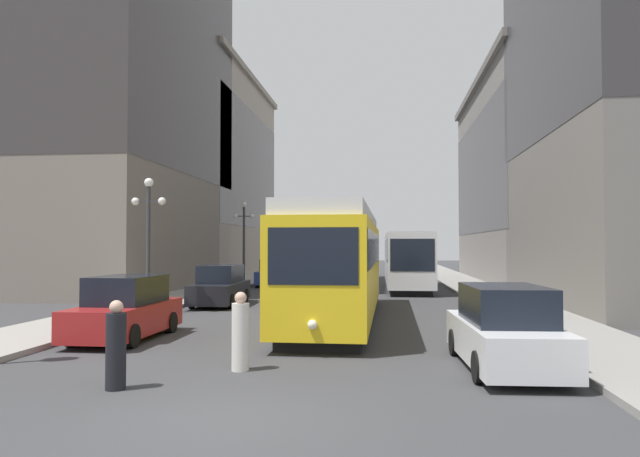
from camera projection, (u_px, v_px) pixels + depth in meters
name	position (u px, v px, depth m)	size (l,w,h in m)	color
ground_plane	(228.00, 419.00, 9.03)	(200.00, 200.00, 0.00)	#38383A
sidewalk_left	(265.00, 276.00, 49.65)	(3.12, 120.00, 0.15)	gray
sidewalk_right	(452.00, 278.00, 47.87)	(3.12, 120.00, 0.15)	gray
streetcar	(339.00, 262.00, 21.16)	(2.74, 14.67, 3.89)	black
transit_bus	(407.00, 258.00, 36.04)	(2.74, 11.90, 3.45)	black
parked_car_left_near	(274.00, 273.00, 39.03)	(1.96, 4.66, 1.82)	black
parked_car_left_mid	(126.00, 310.00, 16.75)	(1.89, 4.47, 1.82)	black
parked_car_right_far	(504.00, 330.00, 12.71)	(2.05, 4.81, 1.82)	black
parked_car_left_far	(220.00, 286.00, 26.33)	(2.02, 4.96, 1.82)	black
pedestrian_crossing_near	(116.00, 348.00, 10.88)	(0.37, 0.37, 1.67)	black
pedestrian_crossing_far	(241.00, 334.00, 12.53)	(0.38, 0.38, 1.70)	beige
lamp_post_left_near	(148.00, 223.00, 23.04)	(1.41, 0.36, 5.24)	#333338
lamp_post_left_far	(244.00, 230.00, 38.53)	(1.41, 0.36, 5.47)	#333338
building_left_corner	(103.00, 56.00, 36.75)	(12.33, 18.79, 28.55)	slate
building_left_midblock	(189.00, 174.00, 52.63)	(12.37, 20.92, 17.88)	#A89E8E
building_right_corner	(557.00, 178.00, 43.91)	(12.35, 23.15, 15.28)	gray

